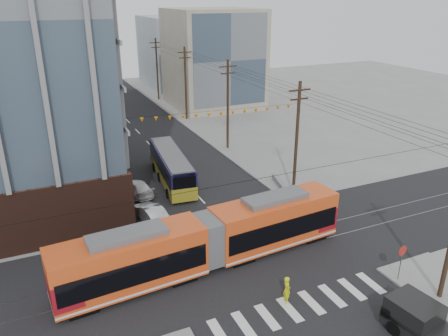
{
  "coord_description": "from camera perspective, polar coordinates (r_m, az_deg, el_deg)",
  "views": [
    {
      "loc": [
        -13.53,
        -21.06,
        18.04
      ],
      "look_at": [
        0.33,
        9.23,
        4.78
      ],
      "focal_mm": 35.0,
      "sensor_mm": 36.0,
      "label": 1
    }
  ],
  "objects": [
    {
      "name": "ground",
      "position": [
        30.86,
        6.8,
        -14.26
      ],
      "size": [
        160.0,
        160.0,
        0.0
      ],
      "primitive_type": "plane",
      "color": "slate"
    },
    {
      "name": "bg_bldg_ne_near",
      "position": [
        75.77,
        -1.46,
        14.09
      ],
      "size": [
        14.0,
        14.0,
        16.0
      ],
      "primitive_type": "cube",
      "color": "gray",
      "rests_on": "ground"
    },
    {
      "name": "bg_bldg_nw_far",
      "position": [
        93.41,
        -25.67,
        14.73
      ],
      "size": [
        16.0,
        18.0,
        20.0
      ],
      "primitive_type": "cube",
      "color": "gray",
      "rests_on": "ground"
    },
    {
      "name": "bg_bldg_ne_far",
      "position": [
        95.12,
        -5.23,
        14.96
      ],
      "size": [
        16.0,
        16.0,
        14.0
      ],
      "primitive_type": "cube",
      "color": "#8C99A5",
      "rests_on": "ground"
    },
    {
      "name": "utility_pole_far",
      "position": [
        81.12,
        -8.73,
        12.57
      ],
      "size": [
        0.3,
        0.3,
        11.0
      ],
      "primitive_type": "cylinder",
      "color": "black",
      "rests_on": "ground"
    },
    {
      "name": "streetcar",
      "position": [
        30.95,
        -2.13,
        -9.44
      ],
      "size": [
        21.39,
        4.53,
        4.09
      ],
      "primitive_type": null,
      "rotation": [
        0.0,
        0.0,
        0.07
      ],
      "color": "#D44919",
      "rests_on": "ground"
    },
    {
      "name": "city_bus",
      "position": [
        45.03,
        -6.89,
        0.16
      ],
      "size": [
        3.66,
        11.65,
        3.25
      ],
      "primitive_type": null,
      "rotation": [
        0.0,
        0.0,
        -0.1
      ],
      "color": "#17153A",
      "rests_on": "ground"
    },
    {
      "name": "pickup_truck",
      "position": [
        27.62,
        26.48,
        -18.98
      ],
      "size": [
        3.03,
        6.42,
        2.1
      ],
      "primitive_type": null,
      "rotation": [
        0.0,
        0.0,
        0.14
      ],
      "color": "black",
      "rests_on": "ground"
    },
    {
      "name": "parked_car_silver",
      "position": [
        37.85,
        -9.56,
        -5.82
      ],
      "size": [
        2.38,
        4.71,
        1.48
      ],
      "primitive_type": "imported",
      "rotation": [
        0.0,
        0.0,
        3.33
      ],
      "color": "#AFB7BE",
      "rests_on": "ground"
    },
    {
      "name": "parked_car_white",
      "position": [
        42.97,
        -11.17,
        -2.57
      ],
      "size": [
        2.45,
        4.84,
        1.35
      ],
      "primitive_type": "imported",
      "rotation": [
        0.0,
        0.0,
        3.27
      ],
      "color": "silver",
      "rests_on": "ground"
    },
    {
      "name": "parked_car_grey",
      "position": [
        50.76,
        -14.23,
        0.93
      ],
      "size": [
        3.33,
        4.78,
        1.21
      ],
      "primitive_type": "imported",
      "rotation": [
        0.0,
        0.0,
        3.47
      ],
      "color": "#59595D",
      "rests_on": "ground"
    },
    {
      "name": "pedestrian",
      "position": [
        28.47,
        8.21,
        -15.47
      ],
      "size": [
        0.58,
        0.76,
        1.89
      ],
      "primitive_type": "imported",
      "rotation": [
        0.0,
        0.0,
        1.38
      ],
      "color": "#CAD90E",
      "rests_on": "ground"
    },
    {
      "name": "stop_sign",
      "position": [
        32.0,
        22.03,
        -11.65
      ],
      "size": [
        0.88,
        0.88,
        2.58
      ],
      "primitive_type": null,
      "rotation": [
        0.0,
        0.0,
        0.12
      ],
      "color": "#A21F16",
      "rests_on": "ground"
    },
    {
      "name": "jersey_barrier",
      "position": [
        44.26,
        7.3,
        -2.02
      ],
      "size": [
        1.66,
        3.73,
        0.73
      ],
      "primitive_type": "cube",
      "rotation": [
        0.0,
        0.0,
        -0.24
      ],
      "color": "gray",
      "rests_on": "ground"
    }
  ]
}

